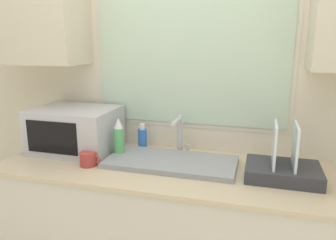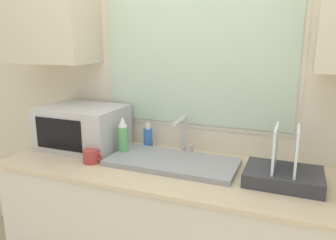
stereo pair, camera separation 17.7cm
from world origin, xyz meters
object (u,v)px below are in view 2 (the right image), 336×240
at_px(microwave, 83,127).
at_px(mug_near_sink, 92,156).
at_px(soap_bottle, 148,138).
at_px(faucet, 183,132).
at_px(dish_rack, 284,173).
at_px(spray_bottle, 123,137).

distance_m(microwave, mug_near_sink, 0.32).
bearing_deg(microwave, soap_bottle, 18.87).
relative_size(faucet, dish_rack, 0.66).
height_order(faucet, microwave, microwave).
bearing_deg(spray_bottle, faucet, 22.76).
bearing_deg(spray_bottle, mug_near_sink, -120.73).
bearing_deg(dish_rack, spray_bottle, 176.19).
height_order(faucet, dish_rack, dish_rack).
bearing_deg(faucet, microwave, -170.81).
distance_m(faucet, spray_bottle, 0.37).
distance_m(dish_rack, soap_bottle, 0.89).
distance_m(faucet, dish_rack, 0.65).
xyz_separation_m(faucet, mug_near_sink, (-0.45, -0.33, -0.11)).
xyz_separation_m(microwave, soap_bottle, (0.41, 0.14, -0.07)).
bearing_deg(soap_bottle, spray_bottle, -116.14).
bearing_deg(mug_near_sink, faucet, 35.91).
relative_size(spray_bottle, soap_bottle, 1.44).
relative_size(dish_rack, soap_bottle, 2.19).
bearing_deg(dish_rack, faucet, 161.07).
height_order(faucet, soap_bottle, faucet).
height_order(microwave, dish_rack, dish_rack).
bearing_deg(dish_rack, microwave, 175.51).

